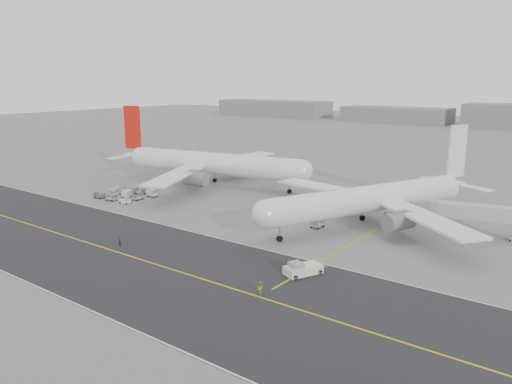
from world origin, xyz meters
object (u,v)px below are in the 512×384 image
Objects in this scene: jet_bridge at (477,214)px; ground_crew_a at (120,242)px; pushback_tug at (302,269)px; ground_crew_b at (260,288)px; airliner_a at (209,163)px; airliner_b at (373,198)px.

jet_bridge is 10.06× the size of ground_crew_a.
ground_crew_a is (-31.95, -7.97, -0.04)m from pushback_tug.
ground_crew_b is at bearing -124.50° from jet_bridge.
airliner_a is 67.85m from pushback_tug.
airliner_b is (51.96, -9.59, -0.59)m from airliner_a.
ground_crew_a is (22.53, -48.09, -5.17)m from airliner_a.
airliner_a reaches higher than airliner_b.
jet_bridge is (70.29, -5.31, -1.70)m from airliner_a.
airliner_a reaches higher than pushback_tug.
airliner_b is 31.29× the size of ground_crew_a.
ground_crew_b reaches higher than ground_crew_a.
airliner_b is at bearing 118.85° from pushback_tug.
airliner_b reaches higher than pushback_tug.
pushback_tug is at bearing -136.08° from airliner_a.
airliner_b is at bearing 67.32° from ground_crew_a.
pushback_tug is 4.44× the size of ground_crew_a.
ground_crew_b is (1.58, -39.79, -4.51)m from airliner_b.
airliner_a is 8.24× the size of pushback_tug.
pushback_tug is at bearing -84.80° from ground_crew_b.
airliner_a is at bearing -166.46° from airliner_b.
pushback_tug is (2.52, -30.53, -4.54)m from airliner_b.
ground_crew_b is (-16.75, -44.07, -3.40)m from jet_bridge.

